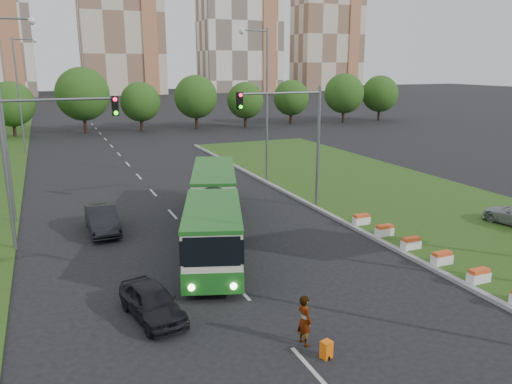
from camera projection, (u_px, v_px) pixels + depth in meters
name	position (u px, v px, depth m)	size (l,w,h in m)	color
ground	(302.00, 278.00, 22.37)	(360.00, 360.00, 0.00)	black
grass_median	(414.00, 202.00, 34.40)	(14.00, 60.00, 0.15)	#274D16
median_kerb	(327.00, 214.00, 31.77)	(0.30, 60.00, 0.18)	gray
lane_markings	(148.00, 187.00, 39.08)	(0.20, 100.00, 0.01)	#AEAEA7
flower_planters	(442.00, 258.00, 23.54)	(1.10, 13.70, 0.60)	white
traffic_mast_median	(297.00, 129.00, 31.77)	(5.76, 0.32, 8.00)	slate
traffic_mast_left	(39.00, 145.00, 25.16)	(5.76, 0.32, 8.00)	slate
street_lamps	(177.00, 124.00, 28.67)	(36.00, 60.00, 12.00)	slate
tree_line	(188.00, 98.00, 74.10)	(120.00, 8.00, 9.00)	#204713
apartment_tower_ceast	(120.00, 13.00, 155.65)	(25.00, 15.00, 50.00)	beige
apartment_tower_east	(239.00, 22.00, 171.12)	(27.00, 15.00, 47.00)	white
midrise_east	(327.00, 35.00, 185.20)	(24.00, 14.00, 40.00)	beige
articulated_bus	(209.00, 209.00, 27.38)	(2.53, 16.21, 2.67)	beige
car_left_near	(152.00, 302.00, 18.74)	(1.55, 3.85, 1.31)	black
car_left_far	(102.00, 219.00, 28.42)	(1.57, 4.51, 1.49)	black
pedestrian	(304.00, 320.00, 16.90)	(0.66, 0.43, 1.80)	gray
shopping_trolley	(326.00, 350.00, 16.25)	(0.35, 0.37, 0.59)	orange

